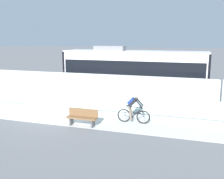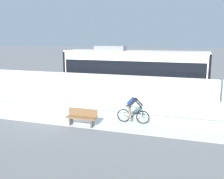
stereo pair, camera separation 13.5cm
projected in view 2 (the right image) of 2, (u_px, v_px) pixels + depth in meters
ground_plane at (56, 115)px, 15.61m from camera, size 200.00×200.00×0.00m
bike_path_deck at (56, 115)px, 15.61m from camera, size 32.00×3.20×0.01m
glass_parapet at (70, 99)px, 17.24m from camera, size 32.00×0.05×1.05m
concrete_barrier_wall at (81, 87)px, 18.82m from camera, size 32.00×0.36×1.98m
tram_rail_near at (94, 94)px, 21.33m from camera, size 32.00×0.08×0.01m
tram_rail_far at (101, 90)px, 22.67m from camera, size 32.00×0.08×0.01m
tram at (134, 71)px, 20.69m from camera, size 11.06×2.54×3.81m
cyclist_on_bike at (133, 108)px, 14.04m from camera, size 1.77×0.58×1.61m
bench at (82, 117)px, 13.63m from camera, size 1.60×0.45×0.89m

